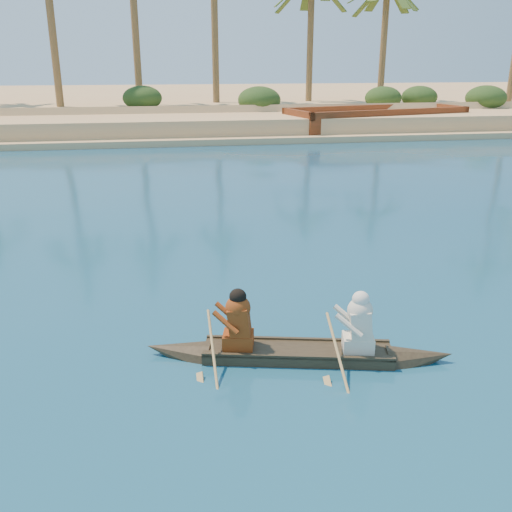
{
  "coord_description": "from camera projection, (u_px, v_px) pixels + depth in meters",
  "views": [
    {
      "loc": [
        -10.09,
        -10.43,
        4.68
      ],
      "look_at": [
        -8.33,
        -0.19,
        1.08
      ],
      "focal_mm": 40.0,
      "sensor_mm": 36.0,
      "label": 1
    }
  ],
  "objects": [
    {
      "name": "shrub_cluster",
      "position": [
        295.0,
        109.0,
        41.8
      ],
      "size": [
        100.0,
        6.0,
        2.4
      ],
      "primitive_type": null,
      "color": "black",
      "rests_on": "ground"
    },
    {
      "name": "sandy_embankment",
      "position": [
        258.0,
        103.0,
        56.35
      ],
      "size": [
        150.0,
        51.0,
        1.5
      ],
      "color": "tan",
      "rests_on": "ground"
    },
    {
      "name": "palm_grove",
      "position": [
        286.0,
        12.0,
        42.83
      ],
      "size": [
        110.0,
        14.0,
        16.0
      ],
      "primitive_type": null,
      "color": "#3A5D20",
      "rests_on": "ground"
    },
    {
      "name": "barge_mid",
      "position": [
        376.0,
        123.0,
        37.62
      ],
      "size": [
        12.46,
        6.54,
        1.98
      ],
      "rotation": [
        0.0,
        0.0,
        0.23
      ],
      "color": "maroon",
      "rests_on": "ground"
    },
    {
      "name": "canoe",
      "position": [
        298.0,
        344.0,
        9.33
      ],
      "size": [
        5.06,
        1.78,
        1.39
      ],
      "rotation": [
        0.0,
        0.0,
        -0.23
      ],
      "color": "#3A3020",
      "rests_on": "ground"
    }
  ]
}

